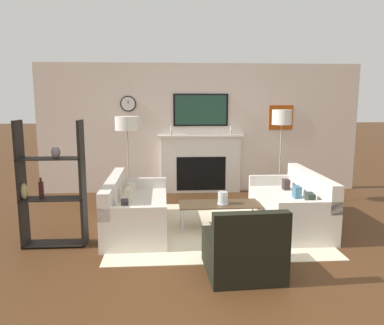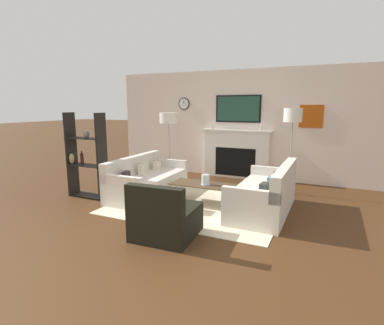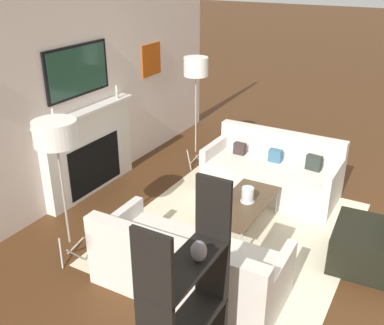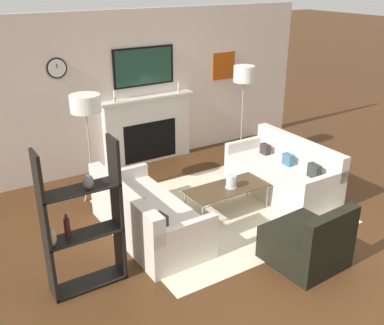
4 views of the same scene
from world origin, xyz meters
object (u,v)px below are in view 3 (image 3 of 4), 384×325
at_px(armchair, 377,245).
at_px(coffee_table, 243,204).
at_px(floor_lamp_right, 196,69).
at_px(shelf_unit, 186,311).
at_px(hurricane_candle, 248,196).
at_px(couch_right, 272,173).
at_px(floor_lamp_left, 55,135).
at_px(couch_left, 188,267).

relative_size(armchair, coffee_table, 0.71).
xyz_separation_m(floor_lamp_right, shelf_unit, (-3.67, -1.94, -0.79)).
xyz_separation_m(armchair, hurricane_candle, (-0.01, 1.51, 0.21)).
bearing_deg(shelf_unit, couch_right, 9.55).
distance_m(couch_right, hurricane_candle, 1.10).
distance_m(armchair, coffee_table, 1.54).
bearing_deg(floor_lamp_left, shelf_unit, -112.60).
bearing_deg(couch_right, couch_left, 179.99).
bearing_deg(shelf_unit, armchair, -22.92).
distance_m(couch_right, floor_lamp_left, 3.21).
bearing_deg(coffee_table, armchair, -87.70).
bearing_deg(coffee_table, couch_left, 178.02).
bearing_deg(floor_lamp_left, coffee_table, -43.14).
bearing_deg(couch_left, hurricane_candle, -3.07).
bearing_deg(coffee_table, floor_lamp_left, 136.86).
bearing_deg(armchair, floor_lamp_left, 117.97).
distance_m(couch_right, shelf_unit, 3.53).
bearing_deg(floor_lamp_left, hurricane_candle, -42.77).
height_order(couch_left, couch_right, couch_right).
bearing_deg(coffee_table, floor_lamp_right, 46.20).
bearing_deg(couch_left, floor_lamp_left, 99.15).
height_order(hurricane_candle, floor_lamp_left, floor_lamp_left).
bearing_deg(coffee_table, hurricane_candle, -29.18).
xyz_separation_m(couch_left, armchair, (1.35, -1.58, -0.01)).
xyz_separation_m(armchair, floor_lamp_left, (-1.57, 2.95, 1.24)).
distance_m(armchair, floor_lamp_right, 3.48).
height_order(couch_left, shelf_unit, shelf_unit).
xyz_separation_m(coffee_table, shelf_unit, (-2.31, -0.54, 0.44)).
distance_m(floor_lamp_left, floor_lamp_right, 2.86).
xyz_separation_m(couch_right, hurricane_candle, (-1.08, -0.07, 0.18)).
relative_size(floor_lamp_right, shelf_unit, 1.05).
height_order(coffee_table, floor_lamp_right, floor_lamp_right).
xyz_separation_m(floor_lamp_left, floor_lamp_right, (2.86, -0.00, 0.09)).
bearing_deg(hurricane_candle, armchair, -89.50).
xyz_separation_m(couch_right, floor_lamp_left, (-2.64, 1.37, 1.21)).
height_order(couch_right, hurricane_candle, couch_right).
height_order(couch_right, coffee_table, couch_right).
xyz_separation_m(couch_right, floor_lamp_right, (0.22, 1.37, 1.31)).
height_order(armchair, hurricane_candle, armchair).
distance_m(hurricane_candle, floor_lamp_left, 2.35).
xyz_separation_m(couch_left, floor_lamp_right, (2.64, 1.36, 1.32)).
relative_size(hurricane_candle, shelf_unit, 0.11).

